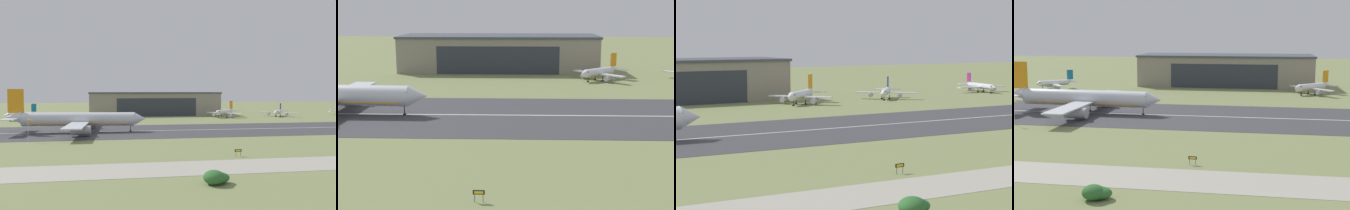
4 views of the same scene
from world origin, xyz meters
TOP-DOWN VIEW (x-y plane):
  - ground_plane at (0.00, 48.78)m, footprint 750.16×750.16m
  - runway_strip at (0.00, 97.56)m, footprint 510.16×44.05m
  - runway_centreline at (0.00, 97.56)m, footprint 459.15×0.70m
  - taxiway_road at (0.00, 33.95)m, footprint 382.62×12.57m
  - airplane_parked_west at (114.13, 165.57)m, footprint 22.18×21.60m
  - airplane_parked_centre at (62.60, 158.14)m, footprint 18.80×17.98m
  - airplane_parked_far_east at (27.16, 155.95)m, footprint 20.24×20.87m
  - shrub_clump at (-19.90, 22.02)m, footprint 4.73×3.97m
  - runway_sign at (-7.49, 43.79)m, footprint 1.69×0.13m

SIDE VIEW (x-z plane):
  - ground_plane at x=0.00m, z-range 0.00..0.00m
  - taxiway_road at x=0.00m, z-range 0.00..0.05m
  - runway_strip at x=0.00m, z-range 0.00..0.06m
  - runway_centreline at x=0.00m, z-range 0.06..0.07m
  - shrub_clump at x=-19.90m, z-range -0.11..2.34m
  - runway_sign at x=-7.49m, z-range 0.44..2.20m
  - airplane_parked_west at x=114.13m, z-range -1.33..6.34m
  - airplane_parked_centre at x=62.60m, z-range -1.25..6.73m
  - airplane_parked_far_east at x=27.16m, z-range -1.79..8.00m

